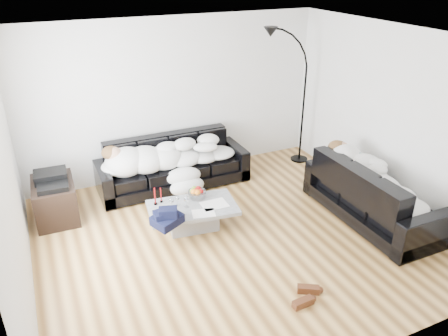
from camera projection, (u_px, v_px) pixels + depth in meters
name	position (u px, v px, depth m)	size (l,w,h in m)	color
ground	(233.00, 237.00, 5.86)	(5.00, 5.00, 0.00)	brown
wall_back	(174.00, 99.00, 7.13)	(5.00, 0.02, 2.60)	silver
wall_left	(9.00, 190.00, 4.36)	(0.02, 4.50, 2.60)	silver
wall_right	(392.00, 119.00, 6.23)	(0.02, 4.50, 2.60)	silver
ceiling	(236.00, 38.00, 4.72)	(5.00, 5.00, 0.00)	white
sofa_back	(173.00, 163.00, 7.04)	(2.40, 0.83, 0.78)	black
sofa_right	(373.00, 192.00, 6.12)	(2.07, 0.89, 0.84)	black
sleeper_back	(173.00, 151.00, 6.89)	(2.03, 0.70, 0.41)	white
sleeper_right	(375.00, 178.00, 6.03)	(1.78, 0.75, 0.43)	white
teal_cushion	(343.00, 156.00, 6.49)	(0.36, 0.30, 0.20)	#0D5D4D
coffee_table	(193.00, 217.00, 5.99)	(1.19, 0.69, 0.35)	#939699
fruit_bowl	(197.00, 192.00, 6.11)	(0.25, 0.25, 0.15)	white
wine_glass_a	(177.00, 201.00, 5.90)	(0.07, 0.07, 0.16)	white
wine_glass_b	(171.00, 204.00, 5.80)	(0.08, 0.08, 0.18)	white
wine_glass_c	(186.00, 202.00, 5.85)	(0.07, 0.07, 0.18)	white
candle_left	(155.00, 196.00, 5.90)	(0.05, 0.05, 0.25)	maroon
candle_right	(161.00, 195.00, 5.97)	(0.04, 0.04, 0.21)	maroon
newspaper_a	(214.00, 204.00, 5.95)	(0.35, 0.27, 0.01)	silver
newspaper_b	(204.00, 213.00, 5.75)	(0.30, 0.21, 0.01)	silver
navy_jacket	(166.00, 213.00, 5.44)	(0.38, 0.32, 0.19)	black
shoes	(306.00, 296.00, 4.78)	(0.41, 0.30, 0.09)	#472311
av_cabinet	(55.00, 200.00, 6.19)	(0.56, 0.82, 0.56)	black
stereo	(51.00, 179.00, 6.03)	(0.44, 0.34, 0.13)	black
floor_lamp	(303.00, 104.00, 7.62)	(0.77, 0.31, 2.13)	black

